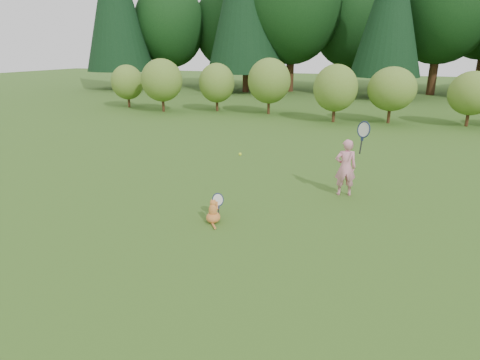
% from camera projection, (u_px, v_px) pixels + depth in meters
% --- Properties ---
extents(ground, '(100.00, 100.00, 0.00)m').
position_uv_depth(ground, '(216.00, 224.00, 8.00)').
color(ground, '#255016').
rests_on(ground, ground).
extents(shrub_row, '(28.00, 3.00, 2.80)m').
position_uv_depth(shrub_row, '(331.00, 91.00, 19.03)').
color(shrub_row, '#596E22').
rests_on(shrub_row, ground).
extents(child, '(0.79, 0.53, 2.03)m').
position_uv_depth(child, '(346.00, 166.00, 9.35)').
color(child, pink).
rests_on(child, ground).
extents(cat, '(0.42, 0.73, 0.65)m').
position_uv_depth(cat, '(213.00, 210.00, 8.02)').
color(cat, '#C46B25').
rests_on(cat, ground).
extents(tennis_ball, '(0.07, 0.07, 0.07)m').
position_uv_depth(tennis_ball, '(240.00, 154.00, 8.42)').
color(tennis_ball, '#B9E11A').
rests_on(tennis_ball, ground).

